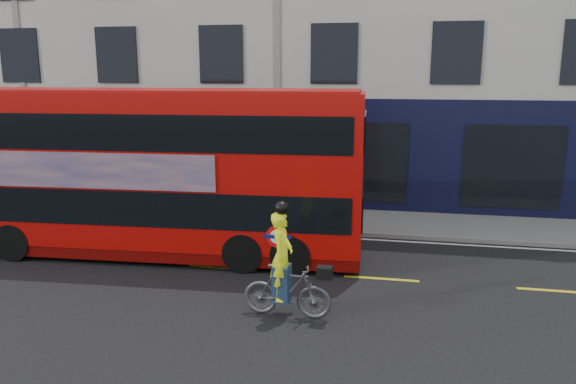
# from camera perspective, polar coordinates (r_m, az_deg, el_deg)

# --- Properties ---
(ground) EXTENTS (120.00, 120.00, 0.00)m
(ground) POSITION_cam_1_polar(r_m,az_deg,el_deg) (13.24, -8.62, -9.78)
(ground) COLOR black
(ground) RESTS_ON ground
(pavement) EXTENTS (60.00, 3.00, 0.12)m
(pavement) POSITION_cam_1_polar(r_m,az_deg,el_deg) (19.15, -2.05, -2.53)
(pavement) COLOR slate
(pavement) RESTS_ON ground
(kerb) EXTENTS (60.00, 0.12, 0.13)m
(kerb) POSITION_cam_1_polar(r_m,az_deg,el_deg) (17.74, -3.17, -3.72)
(kerb) COLOR slate
(kerb) RESTS_ON ground
(building_terrace) EXTENTS (50.00, 10.07, 15.00)m
(building_terrace) POSITION_cam_1_polar(r_m,az_deg,el_deg) (24.97, 1.39, 18.09)
(building_terrace) COLOR beige
(building_terrace) RESTS_ON ground
(road_edge_line) EXTENTS (58.00, 0.10, 0.01)m
(road_edge_line) POSITION_cam_1_polar(r_m,az_deg,el_deg) (17.48, -3.41, -4.18)
(road_edge_line) COLOR silver
(road_edge_line) RESTS_ON ground
(lane_dashes) EXTENTS (58.00, 0.12, 0.01)m
(lane_dashes) POSITION_cam_1_polar(r_m,az_deg,el_deg) (14.56, -6.62, -7.64)
(lane_dashes) COLOR gold
(lane_dashes) RESTS_ON ground
(bus) EXTENTS (11.20, 3.10, 4.47)m
(bus) POSITION_cam_1_polar(r_m,az_deg,el_deg) (15.43, -13.12, 2.05)
(bus) COLOR #A80906
(bus) RESTS_ON ground
(cyclist) EXTENTS (1.85, 0.68, 2.42)m
(cyclist) POSITION_cam_1_polar(r_m,az_deg,el_deg) (11.48, -0.26, -8.79)
(cyclist) COLOR #4F5255
(cyclist) RESTS_ON ground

